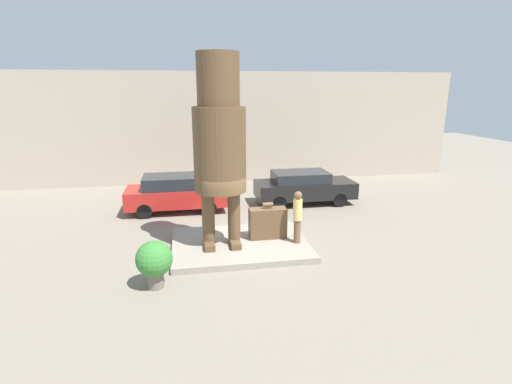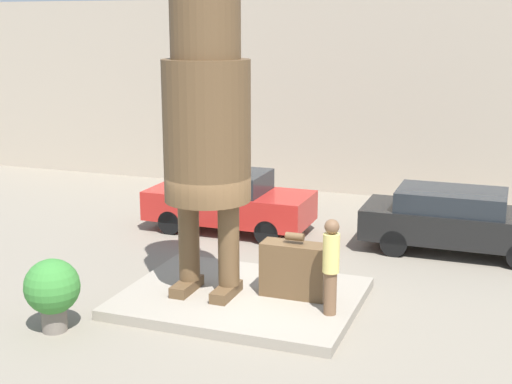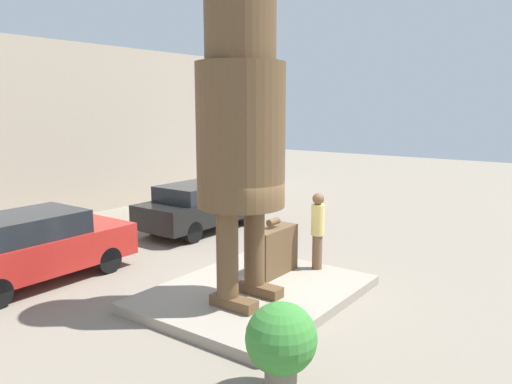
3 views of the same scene
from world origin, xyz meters
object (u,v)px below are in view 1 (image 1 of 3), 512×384
at_px(planter_pot, 154,261).
at_px(statue_figure, 219,137).
at_px(giant_suitcase, 268,223).
at_px(parked_car_red, 176,193).
at_px(parked_car_black, 304,186).
at_px(tourist, 298,215).

bearing_deg(planter_pot, statue_figure, 48.03).
relative_size(statue_figure, giant_suitcase, 4.77).
xyz_separation_m(giant_suitcase, parked_car_red, (-3.15, 4.27, 0.10)).
relative_size(parked_car_black, planter_pot, 3.42).
bearing_deg(tourist, giant_suitcase, 144.06).
height_order(parked_car_black, planter_pot, parked_car_black).
relative_size(giant_suitcase, parked_car_red, 0.30).
xyz_separation_m(statue_figure, parked_car_red, (-1.53, 4.64, -2.90)).
xyz_separation_m(statue_figure, planter_pot, (-2.00, -2.22, -2.95)).
height_order(statue_figure, parked_car_red, statue_figure).
bearing_deg(tourist, parked_car_red, 129.35).
relative_size(tourist, planter_pot, 1.34).
relative_size(statue_figure, parked_car_black, 1.34).
height_order(giant_suitcase, parked_car_black, parked_car_black).
distance_m(statue_figure, giant_suitcase, 3.43).
xyz_separation_m(giant_suitcase, parked_car_black, (2.63, 4.46, 0.08)).
distance_m(statue_figure, parked_car_black, 7.07).
bearing_deg(planter_pot, tourist, 23.58).
relative_size(tourist, parked_car_red, 0.41).
xyz_separation_m(statue_figure, tourist, (2.48, -0.26, -2.57)).
bearing_deg(giant_suitcase, planter_pot, -144.42).
bearing_deg(giant_suitcase, tourist, -35.94).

